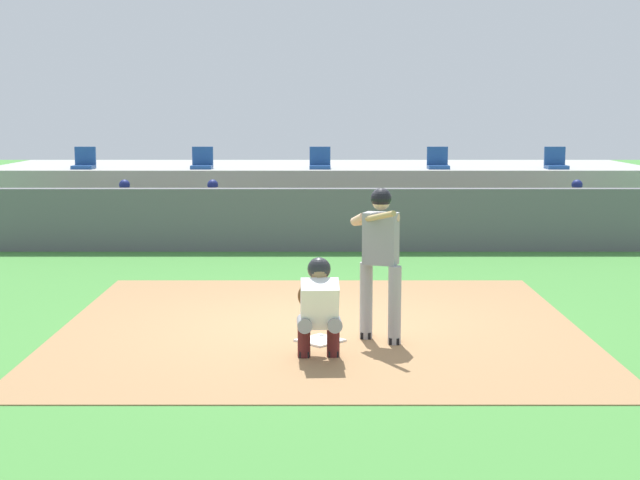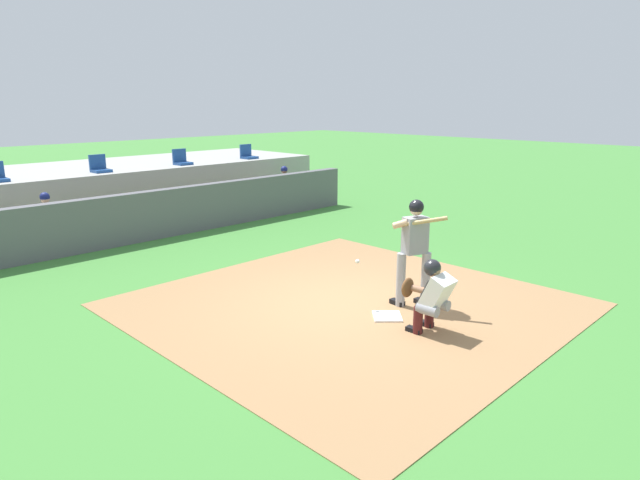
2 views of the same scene
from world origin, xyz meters
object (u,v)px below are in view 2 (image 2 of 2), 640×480
(home_plate, at_px, (387,316))
(batter_at_plate, at_px, (414,246))
(stadium_seat_4, at_px, (248,155))
(catcher_crouched, at_px, (430,294))
(stadium_seat_2, at_px, (100,167))
(dugout_player_1, at_px, (50,220))
(dugout_player_2, at_px, (287,186))
(stadium_seat_3, at_px, (182,160))

(home_plate, relative_size, batter_at_plate, 0.24)
(batter_at_plate, height_order, stadium_seat_4, stadium_seat_4)
(catcher_crouched, bearing_deg, stadium_seat_2, 89.91)
(stadium_seat_2, bearing_deg, batter_at_plate, -86.10)
(batter_at_plate, distance_m, catcher_crouched, 1.16)
(dugout_player_1, height_order, dugout_player_2, same)
(stadium_seat_3, bearing_deg, stadium_seat_4, 0.00)
(dugout_player_1, distance_m, stadium_seat_3, 5.25)
(batter_at_plate, xyz_separation_m, stadium_seat_3, (1.91, 10.15, 0.50))
(stadium_seat_2, height_order, stadium_seat_4, same)
(dugout_player_2, height_order, stadium_seat_3, stadium_seat_3)
(home_plate, height_order, batter_at_plate, batter_at_plate)
(batter_at_plate, bearing_deg, stadium_seat_4, 66.06)
(batter_at_plate, height_order, stadium_seat_2, stadium_seat_2)
(home_plate, distance_m, catcher_crouched, 0.98)
(home_plate, xyz_separation_m, stadium_seat_2, (0.00, 10.18, 1.51))
(home_plate, distance_m, stadium_seat_4, 11.53)
(catcher_crouched, bearing_deg, stadium_seat_3, 76.57)
(stadium_seat_2, bearing_deg, dugout_player_1, -136.69)
(stadium_seat_4, bearing_deg, catcher_crouched, -115.46)
(batter_at_plate, distance_m, stadium_seat_4, 11.12)
(batter_at_plate, height_order, stadium_seat_3, stadium_seat_3)
(dugout_player_2, bearing_deg, stadium_seat_3, 141.64)
(dugout_player_2, height_order, stadium_seat_2, stadium_seat_2)
(stadium_seat_4, bearing_deg, home_plate, -117.06)
(dugout_player_1, bearing_deg, catcher_crouched, -76.51)
(batter_at_plate, relative_size, dugout_player_2, 1.39)
(batter_at_plate, xyz_separation_m, dugout_player_2, (4.48, 8.12, -0.36))
(batter_at_plate, distance_m, dugout_player_2, 9.28)
(stadium_seat_4, bearing_deg, stadium_seat_2, 180.00)
(home_plate, distance_m, dugout_player_1, 8.45)
(home_plate, height_order, catcher_crouched, catcher_crouched)
(home_plate, height_order, stadium_seat_2, stadium_seat_2)
(home_plate, xyz_separation_m, dugout_player_1, (-2.16, 8.14, 0.65))
(dugout_player_2, bearing_deg, catcher_crouched, -120.17)
(catcher_crouched, distance_m, dugout_player_2, 10.32)
(dugout_player_1, height_order, stadium_seat_3, stadium_seat_3)
(catcher_crouched, height_order, stadium_seat_2, stadium_seat_2)
(dugout_player_1, bearing_deg, dugout_player_2, 0.00)
(home_plate, relative_size, stadium_seat_2, 0.92)
(batter_at_plate, bearing_deg, home_plate, -177.89)
(dugout_player_1, bearing_deg, batter_at_plate, -70.66)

